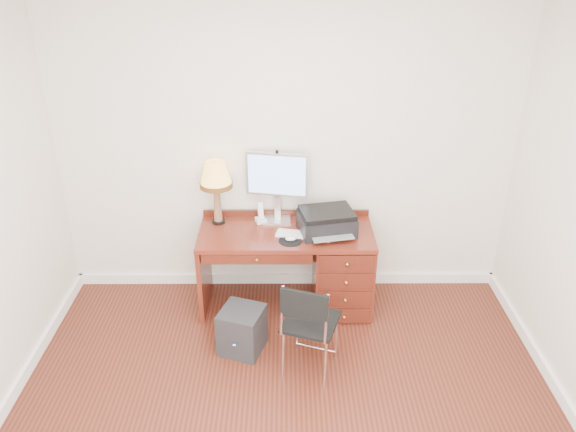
{
  "coord_description": "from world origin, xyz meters",
  "views": [
    {
      "loc": [
        -0.0,
        -2.85,
        3.04
      ],
      "look_at": [
        0.02,
        1.2,
        1.0
      ],
      "focal_mm": 35.0,
      "sensor_mm": 36.0,
      "label": 1
    }
  ],
  "objects_px": {
    "printer": "(327,221)",
    "chair": "(311,320)",
    "phone": "(261,217)",
    "equipment_box": "(242,330)",
    "monitor": "(277,178)",
    "desk": "(322,264)",
    "leg_lamp": "(216,178)"
  },
  "relations": [
    {
      "from": "desk",
      "to": "leg_lamp",
      "type": "xyz_separation_m",
      "value": [
        -0.92,
        0.16,
        0.76
      ]
    },
    {
      "from": "phone",
      "to": "printer",
      "type": "bearing_deg",
      "value": -36.98
    },
    {
      "from": "phone",
      "to": "monitor",
      "type": "bearing_deg",
      "value": 3.14
    },
    {
      "from": "printer",
      "to": "equipment_box",
      "type": "bearing_deg",
      "value": -150.29
    },
    {
      "from": "monitor",
      "to": "phone",
      "type": "relative_size",
      "value": 3.39
    },
    {
      "from": "monitor",
      "to": "printer",
      "type": "relative_size",
      "value": 1.21
    },
    {
      "from": "monitor",
      "to": "chair",
      "type": "relative_size",
      "value": 0.76
    },
    {
      "from": "desk",
      "to": "equipment_box",
      "type": "height_order",
      "value": "desk"
    },
    {
      "from": "monitor",
      "to": "leg_lamp",
      "type": "relative_size",
      "value": 1.08
    },
    {
      "from": "desk",
      "to": "chair",
      "type": "xyz_separation_m",
      "value": [
        -0.14,
        -0.92,
        0.09
      ]
    },
    {
      "from": "leg_lamp",
      "to": "monitor",
      "type": "bearing_deg",
      "value": 6.85
    },
    {
      "from": "desk",
      "to": "monitor",
      "type": "relative_size",
      "value": 2.39
    },
    {
      "from": "printer",
      "to": "phone",
      "type": "distance_m",
      "value": 0.6
    },
    {
      "from": "chair",
      "to": "equipment_box",
      "type": "bearing_deg",
      "value": 171.0
    },
    {
      "from": "desk",
      "to": "leg_lamp",
      "type": "relative_size",
      "value": 2.59
    },
    {
      "from": "monitor",
      "to": "printer",
      "type": "bearing_deg",
      "value": -19.07
    },
    {
      "from": "monitor",
      "to": "printer",
      "type": "distance_m",
      "value": 0.57
    },
    {
      "from": "printer",
      "to": "phone",
      "type": "xyz_separation_m",
      "value": [
        -0.57,
        0.18,
        -0.04
      ]
    },
    {
      "from": "monitor",
      "to": "leg_lamp",
      "type": "distance_m",
      "value": 0.52
    },
    {
      "from": "desk",
      "to": "monitor",
      "type": "bearing_deg",
      "value": 150.71
    },
    {
      "from": "printer",
      "to": "chair",
      "type": "distance_m",
      "value": 0.98
    },
    {
      "from": "equipment_box",
      "to": "leg_lamp",
      "type": "bearing_deg",
      "value": 125.58
    },
    {
      "from": "desk",
      "to": "leg_lamp",
      "type": "distance_m",
      "value": 1.21
    },
    {
      "from": "desk",
      "to": "leg_lamp",
      "type": "bearing_deg",
      "value": 169.86
    },
    {
      "from": "desk",
      "to": "phone",
      "type": "distance_m",
      "value": 0.69
    },
    {
      "from": "leg_lamp",
      "to": "desk",
      "type": "bearing_deg",
      "value": -10.14
    },
    {
      "from": "equipment_box",
      "to": "monitor",
      "type": "bearing_deg",
      "value": 91.07
    },
    {
      "from": "printer",
      "to": "phone",
      "type": "height_order",
      "value": "printer"
    },
    {
      "from": "desk",
      "to": "phone",
      "type": "relative_size",
      "value": 8.09
    },
    {
      "from": "chair",
      "to": "phone",
      "type": "bearing_deg",
      "value": 129.2
    },
    {
      "from": "monitor",
      "to": "leg_lamp",
      "type": "height_order",
      "value": "monitor"
    },
    {
      "from": "printer",
      "to": "phone",
      "type": "bearing_deg",
      "value": 150.41
    }
  ]
}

